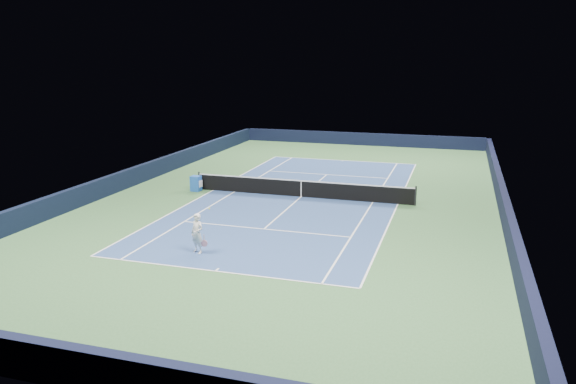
# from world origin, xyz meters

# --- Properties ---
(ground) EXTENTS (40.00, 40.00, 0.00)m
(ground) POSITION_xyz_m (0.00, 0.00, 0.00)
(ground) COLOR #345E33
(ground) RESTS_ON ground
(wall_far) EXTENTS (22.00, 0.35, 1.10)m
(wall_far) POSITION_xyz_m (0.00, 19.82, 0.55)
(wall_far) COLOR black
(wall_far) RESTS_ON ground
(wall_near) EXTENTS (22.00, 0.35, 1.10)m
(wall_near) POSITION_xyz_m (0.00, -19.82, 0.55)
(wall_near) COLOR black
(wall_near) RESTS_ON ground
(wall_right) EXTENTS (0.35, 40.00, 1.10)m
(wall_right) POSITION_xyz_m (10.82, 0.00, 0.55)
(wall_right) COLOR black
(wall_right) RESTS_ON ground
(wall_left) EXTENTS (0.35, 40.00, 1.10)m
(wall_left) POSITION_xyz_m (-10.82, 0.00, 0.55)
(wall_left) COLOR black
(wall_left) RESTS_ON ground
(court_surface) EXTENTS (10.97, 23.77, 0.01)m
(court_surface) POSITION_xyz_m (0.00, 0.00, 0.00)
(court_surface) COLOR navy
(court_surface) RESTS_ON ground
(baseline_far) EXTENTS (10.97, 0.08, 0.00)m
(baseline_far) POSITION_xyz_m (0.00, 11.88, 0.01)
(baseline_far) COLOR white
(baseline_far) RESTS_ON ground
(baseline_near) EXTENTS (10.97, 0.08, 0.00)m
(baseline_near) POSITION_xyz_m (0.00, -11.88, 0.01)
(baseline_near) COLOR white
(baseline_near) RESTS_ON ground
(sideline_doubles_right) EXTENTS (0.08, 23.77, 0.00)m
(sideline_doubles_right) POSITION_xyz_m (5.49, 0.00, 0.01)
(sideline_doubles_right) COLOR white
(sideline_doubles_right) RESTS_ON ground
(sideline_doubles_left) EXTENTS (0.08, 23.77, 0.00)m
(sideline_doubles_left) POSITION_xyz_m (-5.49, 0.00, 0.01)
(sideline_doubles_left) COLOR white
(sideline_doubles_left) RESTS_ON ground
(sideline_singles_right) EXTENTS (0.08, 23.77, 0.00)m
(sideline_singles_right) POSITION_xyz_m (4.12, 0.00, 0.01)
(sideline_singles_right) COLOR white
(sideline_singles_right) RESTS_ON ground
(sideline_singles_left) EXTENTS (0.08, 23.77, 0.00)m
(sideline_singles_left) POSITION_xyz_m (-4.12, 0.00, 0.01)
(sideline_singles_left) COLOR white
(sideline_singles_left) RESTS_ON ground
(service_line_far) EXTENTS (8.23, 0.08, 0.00)m
(service_line_far) POSITION_xyz_m (0.00, 6.40, 0.01)
(service_line_far) COLOR white
(service_line_far) RESTS_ON ground
(service_line_near) EXTENTS (8.23, 0.08, 0.00)m
(service_line_near) POSITION_xyz_m (0.00, -6.40, 0.01)
(service_line_near) COLOR white
(service_line_near) RESTS_ON ground
(center_service_line) EXTENTS (0.08, 12.80, 0.00)m
(center_service_line) POSITION_xyz_m (0.00, 0.00, 0.01)
(center_service_line) COLOR white
(center_service_line) RESTS_ON ground
(center_mark_far) EXTENTS (0.08, 0.30, 0.00)m
(center_mark_far) POSITION_xyz_m (0.00, 11.73, 0.01)
(center_mark_far) COLOR white
(center_mark_far) RESTS_ON ground
(center_mark_near) EXTENTS (0.08, 0.30, 0.00)m
(center_mark_near) POSITION_xyz_m (0.00, -11.73, 0.01)
(center_mark_near) COLOR white
(center_mark_near) RESTS_ON ground
(tennis_net) EXTENTS (12.90, 0.10, 1.07)m
(tennis_net) POSITION_xyz_m (0.00, 0.00, 0.50)
(tennis_net) COLOR black
(tennis_net) RESTS_ON ground
(sponsor_cube) EXTENTS (0.62, 0.52, 0.91)m
(sponsor_cube) POSITION_xyz_m (-6.40, -0.45, 0.46)
(sponsor_cube) COLOR blue
(sponsor_cube) RESTS_ON ground
(tennis_player) EXTENTS (0.82, 1.33, 1.66)m
(tennis_player) POSITION_xyz_m (-1.52, -10.23, 0.83)
(tennis_player) COLOR white
(tennis_player) RESTS_ON ground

